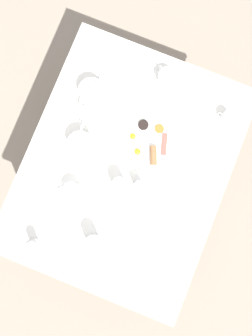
# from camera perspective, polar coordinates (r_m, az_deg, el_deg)

# --- Properties ---
(ground_plane) EXTENTS (8.00, 8.00, 0.00)m
(ground_plane) POSITION_cam_1_polar(r_m,az_deg,el_deg) (2.36, -0.00, -1.72)
(ground_plane) COLOR gray
(table) EXTENTS (0.97, 1.22, 0.77)m
(table) POSITION_cam_1_polar(r_m,az_deg,el_deg) (1.66, -0.00, -0.27)
(table) COLOR silver
(table) RESTS_ON ground_plane
(breakfast_plate) EXTENTS (0.30, 0.30, 0.04)m
(breakfast_plate) POSITION_cam_1_polar(r_m,az_deg,el_deg) (1.60, 3.83, 4.64)
(breakfast_plate) COLOR white
(breakfast_plate) RESTS_ON table
(teapot_near) EXTENTS (0.12, 0.20, 0.12)m
(teapot_near) POSITION_cam_1_polar(r_m,az_deg,el_deg) (1.62, -5.95, 12.87)
(teapot_near) COLOR white
(teapot_near) RESTS_ON table
(teapot_far) EXTENTS (0.12, 0.20, 0.12)m
(teapot_far) POSITION_cam_1_polar(r_m,az_deg,el_deg) (1.57, -7.85, 4.05)
(teapot_far) COLOR white
(teapot_far) RESTS_ON table
(teacup_with_saucer_left) EXTENTS (0.15, 0.15, 0.07)m
(teacup_with_saucer_left) POSITION_cam_1_polar(r_m,az_deg,el_deg) (1.58, -9.31, -4.04)
(teacup_with_saucer_left) COLOR white
(teacup_with_saucer_left) RESTS_ON table
(teacup_with_saucer_right) EXTENTS (0.15, 0.15, 0.07)m
(teacup_with_saucer_right) POSITION_cam_1_polar(r_m,az_deg,el_deg) (1.67, 7.08, 15.31)
(teacup_with_saucer_right) COLOR white
(teacup_with_saucer_right) RESTS_ON table
(water_glass_tall) EXTENTS (0.07, 0.07, 0.10)m
(water_glass_tall) POSITION_cam_1_polar(r_m,az_deg,el_deg) (1.54, -1.06, -2.91)
(water_glass_tall) COLOR white
(water_glass_tall) RESTS_ON table
(water_glass_short) EXTENTS (0.07, 0.07, 0.11)m
(water_glass_short) POSITION_cam_1_polar(r_m,az_deg,el_deg) (1.55, -5.89, -12.70)
(water_glass_short) COLOR white
(water_glass_short) RESTS_ON table
(creamer_jug) EXTENTS (0.08, 0.05, 0.06)m
(creamer_jug) POSITION_cam_1_polar(r_m,az_deg,el_deg) (1.67, 17.11, 8.49)
(creamer_jug) COLOR white
(creamer_jug) RESTS_ON table
(pepper_grinder) EXTENTS (0.05, 0.05, 0.10)m
(pepper_grinder) POSITION_cam_1_polar(r_m,az_deg,el_deg) (1.53, 2.19, -2.75)
(pepper_grinder) COLOR #BCBCC1
(pepper_grinder) RESTS_ON table
(salt_grinder) EXTENTS (0.05, 0.05, 0.10)m
(salt_grinder) POSITION_cam_1_polar(r_m,az_deg,el_deg) (1.61, -16.07, -12.55)
(salt_grinder) COLOR #BCBCC1
(salt_grinder) RESTS_ON table
(fork_by_plate) EXTENTS (0.14, 0.11, 0.00)m
(fork_by_plate) POSITION_cam_1_polar(r_m,az_deg,el_deg) (1.62, -1.99, -17.67)
(fork_by_plate) COLOR silver
(fork_by_plate) RESTS_ON table
(knife_by_plate) EXTENTS (0.22, 0.10, 0.00)m
(knife_by_plate) POSITION_cam_1_polar(r_m,az_deg,el_deg) (1.60, 9.46, -7.39)
(knife_by_plate) COLOR silver
(knife_by_plate) RESTS_ON table
(spoon_for_tea) EXTENTS (0.13, 0.11, 0.00)m
(spoon_for_tea) POSITION_cam_1_polar(r_m,az_deg,el_deg) (1.58, 0.54, -7.87)
(spoon_for_tea) COLOR silver
(spoon_for_tea) RESTS_ON table
(fork_spare) EXTENTS (0.17, 0.04, 0.00)m
(fork_spare) POSITION_cam_1_polar(r_m,az_deg,el_deg) (1.65, 12.87, 4.24)
(fork_spare) COLOR silver
(fork_spare) RESTS_ON table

